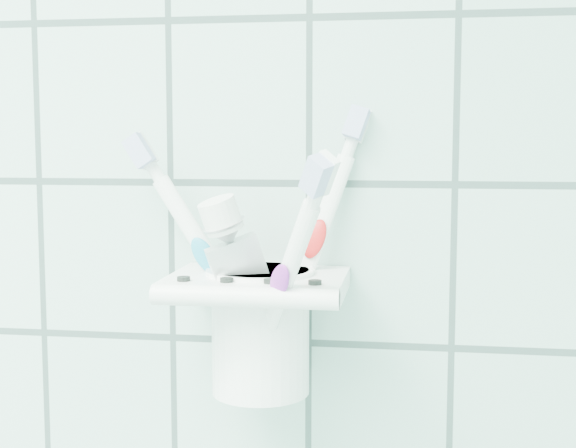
# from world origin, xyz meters

# --- Properties ---
(holder_bracket) EXTENTS (0.13, 0.10, 0.04)m
(holder_bracket) POSITION_xyz_m (0.64, 1.15, 1.30)
(holder_bracket) COLOR white
(holder_bracket) RESTS_ON wall_back
(cup) EXTENTS (0.08, 0.08, 0.09)m
(cup) POSITION_xyz_m (0.64, 1.16, 1.27)
(cup) COLOR white
(cup) RESTS_ON holder_bracket
(toothbrush_pink) EXTENTS (0.11, 0.02, 0.21)m
(toothbrush_pink) POSITION_xyz_m (0.65, 1.16, 1.34)
(toothbrush_pink) COLOR white
(toothbrush_pink) RESTS_ON cup
(toothbrush_blue) EXTENTS (0.07, 0.05, 0.21)m
(toothbrush_blue) POSITION_xyz_m (0.64, 1.16, 1.34)
(toothbrush_blue) COLOR white
(toothbrush_blue) RESTS_ON cup
(toothbrush_orange) EXTENTS (0.07, 0.10, 0.20)m
(toothbrush_orange) POSITION_xyz_m (0.63, 1.16, 1.34)
(toothbrush_orange) COLOR white
(toothbrush_orange) RESTS_ON cup
(toothpaste_tube) EXTENTS (0.07, 0.05, 0.16)m
(toothpaste_tube) POSITION_xyz_m (0.65, 1.15, 1.31)
(toothpaste_tube) COLOR silver
(toothpaste_tube) RESTS_ON cup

